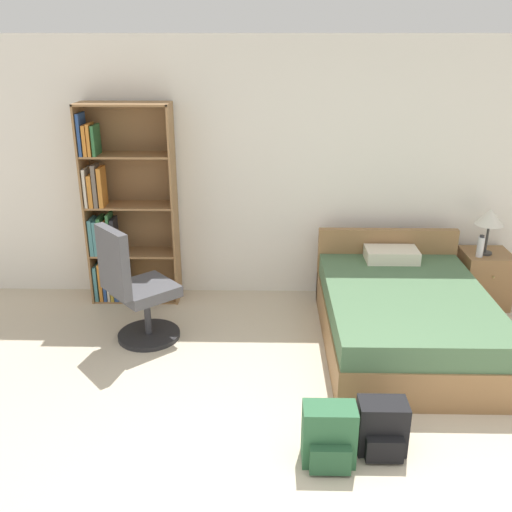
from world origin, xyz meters
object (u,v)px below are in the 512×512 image
(bookshelf, at_px, (119,217))
(nightstand, at_px, (484,278))
(table_lamp, at_px, (490,218))
(backpack_black, at_px, (382,428))
(water_bottle, at_px, (480,246))
(office_chair, at_px, (136,291))
(bed, at_px, (403,315))
(backpack_green, at_px, (329,437))

(bookshelf, xyz_separation_m, nightstand, (3.68, -0.07, -0.61))
(table_lamp, xyz_separation_m, backpack_black, (-1.40, -2.23, -0.75))
(nightstand, distance_m, water_bottle, 0.42)
(office_chair, bearing_deg, backpack_black, -36.71)
(nightstand, bearing_deg, office_chair, -166.06)
(bed, xyz_separation_m, office_chair, (-2.36, 0.01, 0.21))
(office_chair, relative_size, nightstand, 1.97)
(bookshelf, bearing_deg, backpack_green, -52.42)
(water_bottle, relative_size, backpack_green, 0.54)
(nightstand, xyz_separation_m, water_bottle, (-0.12, -0.11, 0.38))
(water_bottle, height_order, backpack_black, water_bottle)
(bookshelf, relative_size, backpack_black, 5.46)
(bookshelf, xyz_separation_m, backpack_green, (1.88, -2.44, -0.70))
(bookshelf, height_order, bed, bookshelf)
(office_chair, relative_size, table_lamp, 2.38)
(nightstand, bearing_deg, bed, -139.91)
(bookshelf, bearing_deg, bed, -18.72)
(bed, xyz_separation_m, table_lamp, (0.95, 0.81, 0.65))
(bookshelf, bearing_deg, table_lamp, -1.61)
(bookshelf, relative_size, nightstand, 3.58)
(bed, relative_size, backpack_black, 5.28)
(water_bottle, distance_m, backpack_black, 2.57)
(backpack_green, bearing_deg, backpack_black, 17.61)
(nightstand, xyz_separation_m, table_lamp, (-0.04, -0.03, 0.65))
(table_lamp, relative_size, backpack_green, 1.14)
(bookshelf, bearing_deg, backpack_black, -46.12)
(office_chair, distance_m, backpack_black, 2.41)
(bookshelf, distance_m, backpack_green, 3.16)
(office_chair, height_order, table_lamp, office_chair)
(bookshelf, xyz_separation_m, water_bottle, (3.56, -0.18, -0.23))
(nightstand, distance_m, backpack_black, 2.68)
(office_chair, height_order, nightstand, office_chair)
(table_lamp, bearing_deg, backpack_green, -126.89)
(water_bottle, relative_size, backpack_black, 0.61)
(office_chair, distance_m, water_bottle, 3.31)
(nightstand, height_order, table_lamp, table_lamp)
(bed, bearing_deg, office_chair, 179.85)
(bookshelf, height_order, nightstand, bookshelf)
(bed, bearing_deg, bookshelf, 161.28)
(office_chair, bearing_deg, nightstand, 13.94)
(bookshelf, relative_size, bed, 1.04)
(bookshelf, height_order, table_lamp, bookshelf)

